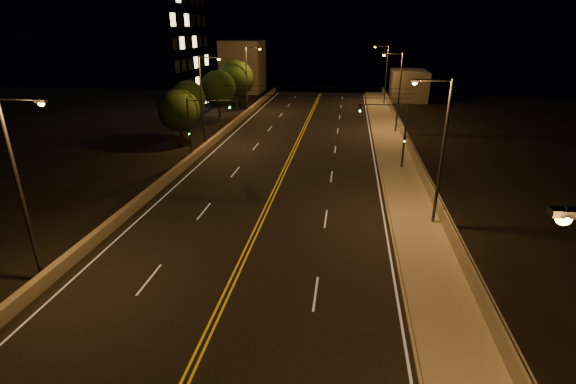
# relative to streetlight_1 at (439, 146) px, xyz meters

# --- Properties ---
(road) EXTENTS (18.00, 120.00, 0.02)m
(road) POSITION_rel_streetlight_1_xyz_m (-11.54, 0.51, -5.62)
(road) COLOR black
(road) RESTS_ON ground
(sidewalk) EXTENTS (3.60, 120.00, 0.30)m
(sidewalk) POSITION_rel_streetlight_1_xyz_m (-0.74, 0.51, -5.48)
(sidewalk) COLOR #9D9583
(sidewalk) RESTS_ON ground
(curb) EXTENTS (0.14, 120.00, 0.15)m
(curb) POSITION_rel_streetlight_1_xyz_m (-2.61, 0.51, -5.56)
(curb) COLOR #9D9583
(curb) RESTS_ON ground
(parapet_wall) EXTENTS (0.30, 120.00, 1.00)m
(parapet_wall) POSITION_rel_streetlight_1_xyz_m (0.91, 0.51, -4.83)
(parapet_wall) COLOR gray
(parapet_wall) RESTS_ON sidewalk
(jersey_barrier) EXTENTS (0.45, 120.00, 0.78)m
(jersey_barrier) POSITION_rel_streetlight_1_xyz_m (-21.16, 0.51, -5.24)
(jersey_barrier) COLOR gray
(jersey_barrier) RESTS_ON ground
(distant_building_right) EXTENTS (6.00, 10.00, 5.24)m
(distant_building_right) POSITION_rel_streetlight_1_xyz_m (4.96, 54.27, -3.01)
(distant_building_right) COLOR gray
(distant_building_right) RESTS_ON ground
(distant_building_left) EXTENTS (8.00, 8.00, 10.09)m
(distant_building_left) POSITION_rel_streetlight_1_xyz_m (-27.54, 59.40, -0.59)
(distant_building_left) COLOR gray
(distant_building_left) RESTS_ON ground
(parapet_rail) EXTENTS (0.06, 120.00, 0.06)m
(parapet_rail) POSITION_rel_streetlight_1_xyz_m (0.91, 0.51, -4.30)
(parapet_rail) COLOR black
(parapet_rail) RESTS_ON parapet_wall
(lane_markings) EXTENTS (17.32, 116.00, 0.00)m
(lane_markings) POSITION_rel_streetlight_1_xyz_m (-11.54, 0.44, -5.61)
(lane_markings) COLOR silver
(lane_markings) RESTS_ON road
(streetlight_1) EXTENTS (2.55, 0.28, 9.83)m
(streetlight_1) POSITION_rel_streetlight_1_xyz_m (0.00, 0.00, 0.00)
(streetlight_1) COLOR #2D2D33
(streetlight_1) RESTS_ON ground
(streetlight_2) EXTENTS (2.55, 0.28, 9.83)m
(streetlight_2) POSITION_rel_streetlight_1_xyz_m (0.00, 26.55, 0.00)
(streetlight_2) COLOR #2D2D33
(streetlight_2) RESTS_ON ground
(streetlight_3) EXTENTS (2.55, 0.28, 9.83)m
(streetlight_3) POSITION_rel_streetlight_1_xyz_m (0.00, 47.39, 0.00)
(streetlight_3) COLOR #2D2D33
(streetlight_3) RESTS_ON ground
(streetlight_4) EXTENTS (2.55, 0.28, 9.83)m
(streetlight_4) POSITION_rel_streetlight_1_xyz_m (-21.48, -9.82, 0.00)
(streetlight_4) COLOR #2D2D33
(streetlight_4) RESTS_ON ground
(streetlight_5) EXTENTS (2.55, 0.28, 9.83)m
(streetlight_5) POSITION_rel_streetlight_1_xyz_m (-21.48, 17.26, 0.00)
(streetlight_5) COLOR #2D2D33
(streetlight_5) RESTS_ON ground
(streetlight_6) EXTENTS (2.55, 0.28, 9.83)m
(streetlight_6) POSITION_rel_streetlight_1_xyz_m (-21.48, 38.36, 0.00)
(streetlight_6) COLOR #2D2D33
(streetlight_6) RESTS_ON ground
(traffic_signal_right) EXTENTS (5.11, 0.31, 6.29)m
(traffic_signal_right) POSITION_rel_streetlight_1_xyz_m (-1.52, 11.98, -1.67)
(traffic_signal_right) COLOR #2D2D33
(traffic_signal_right) RESTS_ON ground
(traffic_signal_left) EXTENTS (5.11, 0.31, 6.29)m
(traffic_signal_left) POSITION_rel_streetlight_1_xyz_m (-20.36, 11.98, -1.67)
(traffic_signal_left) COLOR #2D2D33
(traffic_signal_left) RESTS_ON ground
(overhead_wires) EXTENTS (22.00, 0.03, 0.83)m
(overhead_wires) POSITION_rel_streetlight_1_xyz_m (-11.54, 10.01, 1.77)
(overhead_wires) COLOR black
(building_tower) EXTENTS (24.00, 15.00, 25.32)m
(building_tower) POSITION_rel_streetlight_1_xyz_m (-40.44, 33.55, 6.45)
(building_tower) COLOR gray
(building_tower) RESTS_ON ground
(tree_0) EXTENTS (4.66, 4.66, 6.32)m
(tree_0) POSITION_rel_streetlight_1_xyz_m (-24.60, 17.58, -1.65)
(tree_0) COLOR black
(tree_0) RESTS_ON ground
(tree_1) EXTENTS (4.60, 4.60, 6.23)m
(tree_1) POSITION_rel_streetlight_1_xyz_m (-26.71, 25.92, -1.71)
(tree_1) COLOR black
(tree_1) RESTS_ON ground
(tree_2) EXTENTS (5.06, 5.06, 6.86)m
(tree_2) POSITION_rel_streetlight_1_xyz_m (-24.77, 33.14, -1.31)
(tree_2) COLOR black
(tree_2) RESTS_ON ground
(tree_3) EXTENTS (5.74, 5.74, 7.78)m
(tree_3) POSITION_rel_streetlight_1_xyz_m (-23.91, 40.07, -0.73)
(tree_3) COLOR black
(tree_3) RESTS_ON ground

